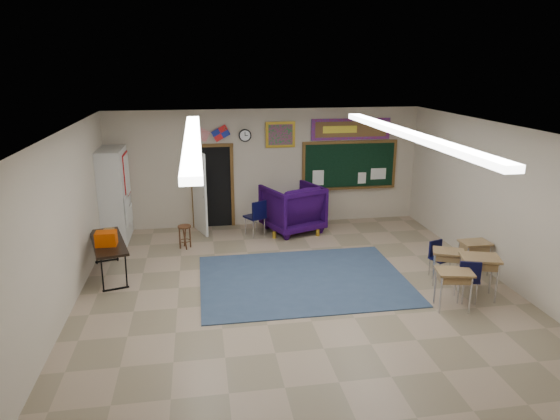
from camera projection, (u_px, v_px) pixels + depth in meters
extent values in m
plane|color=gray|center=(301.00, 299.00, 9.00)|extent=(9.00, 9.00, 0.00)
cube|color=#BAAB96|center=(267.00, 168.00, 12.84)|extent=(8.00, 0.04, 3.00)
cube|color=#BAAB96|center=(409.00, 375.00, 4.32)|extent=(8.00, 0.04, 3.00)
cube|color=#BAAB96|center=(57.00, 232.00, 7.96)|extent=(0.04, 9.00, 3.00)
cube|color=#BAAB96|center=(515.00, 209.00, 9.20)|extent=(0.04, 9.00, 3.00)
cube|color=silver|center=(304.00, 133.00, 8.15)|extent=(8.00, 9.00, 0.04)
cube|color=#32445F|center=(303.00, 279.00, 9.79)|extent=(4.00, 3.00, 0.02)
cube|color=black|center=(213.00, 187.00, 12.74)|extent=(0.95, 0.04, 2.10)
cube|color=silver|center=(199.00, 192.00, 12.27)|extent=(0.35, 0.86, 2.05)
cube|color=brown|center=(349.00, 165.00, 13.15)|extent=(2.55, 0.05, 1.30)
cube|color=black|center=(350.00, 165.00, 13.14)|extent=(2.40, 0.03, 1.15)
cube|color=brown|center=(349.00, 188.00, 13.26)|extent=(2.40, 0.12, 0.04)
cube|color=#B50F14|center=(351.00, 129.00, 12.88)|extent=(2.10, 0.04, 0.55)
cube|color=brown|center=(351.00, 129.00, 12.87)|extent=(1.90, 0.03, 0.40)
cube|color=#B08922|center=(280.00, 135.00, 12.62)|extent=(0.75, 0.05, 0.65)
cube|color=#A51466|center=(280.00, 135.00, 12.61)|extent=(0.62, 0.03, 0.52)
cylinder|color=black|center=(245.00, 135.00, 12.48)|extent=(0.32, 0.05, 0.32)
cylinder|color=white|center=(245.00, 135.00, 12.46)|extent=(0.26, 0.02, 0.26)
cube|color=beige|center=(115.00, 195.00, 11.76)|extent=(0.55, 1.25, 2.20)
imported|color=#1C0535|center=(292.00, 208.00, 12.52)|extent=(1.66, 1.68, 1.19)
cube|color=olive|center=(449.00, 252.00, 9.44)|extent=(0.69, 0.62, 0.04)
cube|color=brown|center=(448.00, 256.00, 9.47)|extent=(0.60, 0.53, 0.11)
cube|color=olive|center=(475.00, 243.00, 9.92)|extent=(0.57, 0.43, 0.04)
cube|color=brown|center=(475.00, 247.00, 9.95)|extent=(0.49, 0.36, 0.11)
cube|color=olive|center=(455.00, 272.00, 8.45)|extent=(0.67, 0.55, 0.04)
cube|color=brown|center=(454.00, 277.00, 8.48)|extent=(0.58, 0.47, 0.12)
cube|color=olive|center=(480.00, 258.00, 8.86)|extent=(0.78, 0.67, 0.04)
cube|color=brown|center=(480.00, 263.00, 8.89)|extent=(0.67, 0.57, 0.13)
cube|color=black|center=(108.00, 242.00, 9.84)|extent=(1.01, 1.83, 0.05)
cube|color=#D04203|center=(106.00, 239.00, 9.57)|extent=(0.39, 0.29, 0.27)
cylinder|color=#452714|center=(184.00, 227.00, 11.34)|extent=(0.30, 0.30, 0.04)
torus|color=#452714|center=(185.00, 241.00, 11.43)|extent=(0.25, 0.25, 0.02)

